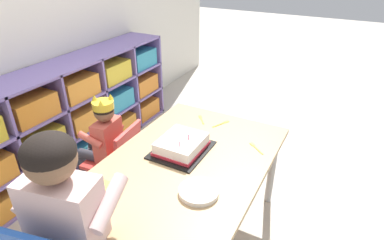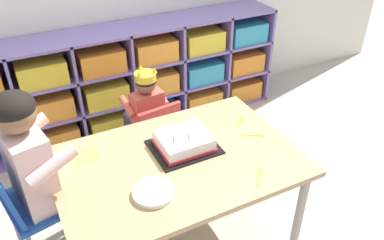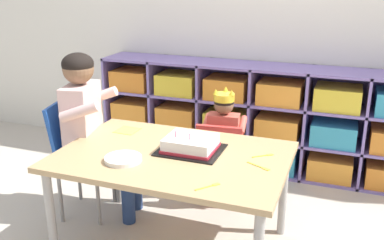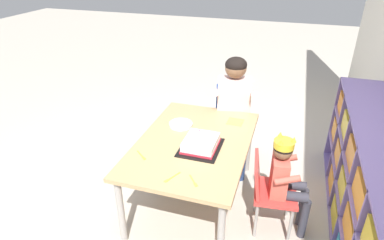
{
  "view_description": "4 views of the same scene",
  "coord_description": "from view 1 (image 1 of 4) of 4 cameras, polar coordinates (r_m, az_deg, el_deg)",
  "views": [
    {
      "loc": [
        -1.27,
        -0.71,
        1.64
      ],
      "look_at": [
        0.09,
        0.01,
        0.8
      ],
      "focal_mm": 29.92,
      "sensor_mm": 36.0,
      "label": 1
    },
    {
      "loc": [
        -0.65,
        -1.45,
        1.89
      ],
      "look_at": [
        0.1,
        0.04,
        0.79
      ],
      "focal_mm": 36.87,
      "sensor_mm": 36.0,
      "label": 2
    },
    {
      "loc": [
        0.86,
        -2.03,
        1.53
      ],
      "look_at": [
        0.08,
        0.09,
        0.77
      ],
      "focal_mm": 40.95,
      "sensor_mm": 36.0,
      "label": 3
    },
    {
      "loc": [
        2.07,
        0.64,
        1.92
      ],
      "look_at": [
        0.1,
        0.02,
        0.83
      ],
      "focal_mm": 30.69,
      "sensor_mm": 36.0,
      "label": 4
    }
  ],
  "objects": [
    {
      "name": "birthday_cake_on_tray",
      "position": [
        1.86,
        -1.88,
        -4.55
      ],
      "size": [
        0.35,
        0.29,
        0.12
      ],
      "color": "black",
      "rests_on": "activity_table"
    },
    {
      "name": "paper_plate_stack",
      "position": [
        1.58,
        1.22,
        -12.59
      ],
      "size": [
        0.2,
        0.2,
        0.02
      ],
      "primitive_type": "cylinder",
      "color": "white",
      "rests_on": "activity_table"
    },
    {
      "name": "fork_beside_plate_stack",
      "position": [
        1.94,
        11.28,
        -4.82
      ],
      "size": [
        0.1,
        0.11,
        0.0
      ],
      "rotation": [
        0.0,
        0.0,
        4.02
      ],
      "color": "yellow",
      "rests_on": "activity_table"
    },
    {
      "name": "storage_cubby_shelf",
      "position": [
        2.76,
        -22.49,
        -0.38
      ],
      "size": [
        2.54,
        0.36,
        0.85
      ],
      "color": "#7F6BB2",
      "rests_on": "ground"
    },
    {
      "name": "activity_table",
      "position": [
        1.83,
        -0.89,
        -8.73
      ],
      "size": [
        1.25,
        0.84,
        0.59
      ],
      "color": "tan",
      "rests_on": "ground"
    },
    {
      "name": "child_with_crown",
      "position": [
        2.27,
        -15.65,
        -2.87
      ],
      "size": [
        0.31,
        0.32,
        0.81
      ],
      "rotation": [
        0.0,
        0.0,
        3.26
      ],
      "color": "#D15647",
      "rests_on": "ground"
    },
    {
      "name": "paper_napkin_square",
      "position": [
        1.66,
        -15.66,
        -11.99
      ],
      "size": [
        0.14,
        0.14,
        0.0
      ],
      "primitive_type": "cube",
      "rotation": [
        0.0,
        0.0,
        -0.04
      ],
      "color": "#F4DB4C",
      "rests_on": "activity_table"
    },
    {
      "name": "fork_scattered_mid_table",
      "position": [
        2.21,
        1.66,
        0.17
      ],
      "size": [
        0.11,
        0.09,
        0.0
      ],
      "rotation": [
        0.0,
        0.0,
        3.81
      ],
      "color": "yellow",
      "rests_on": "activity_table"
    },
    {
      "name": "ground",
      "position": [
        2.19,
        -0.78,
        -19.9
      ],
      "size": [
        16.0,
        16.0,
        0.0
      ],
      "primitive_type": "plane",
      "color": "#BCB2A3"
    },
    {
      "name": "fork_near_child_seat",
      "position": [
        2.16,
        5.31,
        -0.63
      ],
      "size": [
        0.13,
        0.07,
        0.0
      ],
      "rotation": [
        0.0,
        0.0,
        2.69
      ],
      "color": "yellow",
      "rests_on": "activity_table"
    },
    {
      "name": "classroom_chair_blue",
      "position": [
        2.29,
        -13.06,
        -6.46
      ],
      "size": [
        0.36,
        0.36,
        0.6
      ],
      "rotation": [
        0.0,
        0.0,
        3.26
      ],
      "color": "red",
      "rests_on": "ground"
    },
    {
      "name": "adult_helper_seated",
      "position": [
        1.47,
        -20.05,
        -14.91
      ],
      "size": [
        0.46,
        0.45,
        1.07
      ],
      "rotation": [
        0.0,
        0.0,
        1.78
      ],
      "color": "beige",
      "rests_on": "ground"
    }
  ]
}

